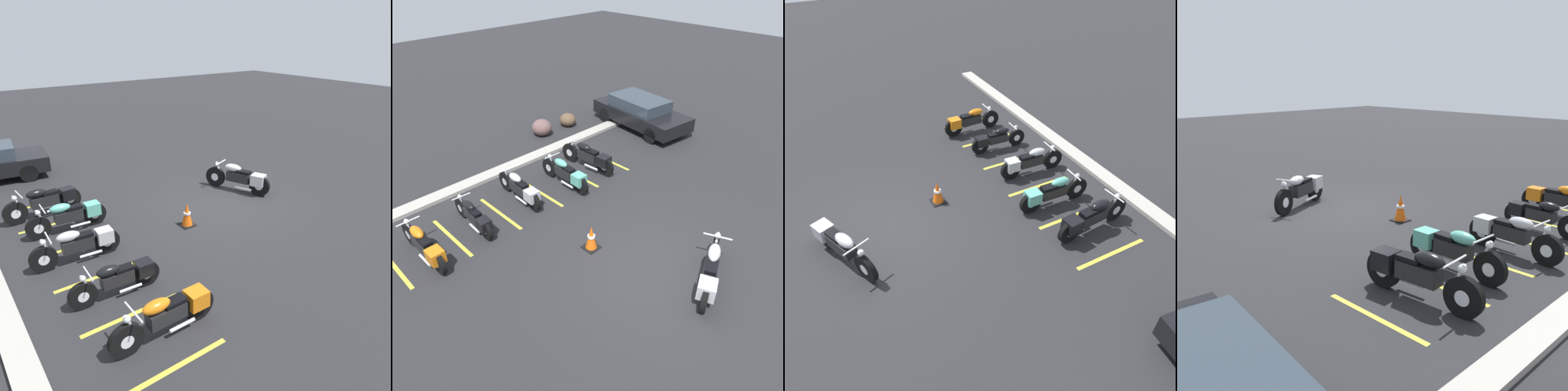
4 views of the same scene
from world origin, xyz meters
TOP-DOWN VIEW (x-y plane):
  - ground at (0.00, 0.00)m, footprint 60.00×60.00m
  - motorcycle_silver_featured at (0.47, -1.06)m, footprint 2.24×1.12m
  - parked_bike_0 at (-3.78, 4.45)m, footprint 0.61×2.19m
  - parked_bike_1 at (-2.23, 4.69)m, footprint 0.56×1.99m
  - parked_bike_2 at (-0.49, 4.89)m, footprint 0.61×2.17m
  - parked_bike_3 at (1.12, 4.56)m, footprint 0.62×2.20m
  - parked_bike_4 at (2.46, 4.82)m, footprint 0.65×2.30m
  - car_black at (6.64, 5.88)m, footprint 2.30×4.48m
  - concrete_curb at (0.00, 6.86)m, footprint 18.00×0.50m
  - landscape_rock_0 at (4.48, 8.18)m, footprint 0.91×0.93m
  - landscape_rock_1 at (3.07, 8.23)m, footprint 1.08×1.09m
  - traffic_cone at (-0.51, 1.81)m, footprint 0.40×0.40m
  - stall_line_0 at (-4.50, 4.80)m, footprint 0.10×2.10m
  - stall_line_1 at (-2.93, 4.80)m, footprint 0.10×2.10m
  - stall_line_2 at (-1.35, 4.80)m, footprint 0.10×2.10m
  - stall_line_3 at (0.22, 4.80)m, footprint 0.10×2.10m
  - stall_line_4 at (1.79, 4.80)m, footprint 0.10×2.10m
  - stall_line_5 at (3.37, 4.80)m, footprint 0.10×2.10m

SIDE VIEW (x-z plane):
  - ground at x=0.00m, z-range 0.00..0.00m
  - stall_line_0 at x=-4.50m, z-range 0.00..0.00m
  - stall_line_1 at x=-2.93m, z-range 0.00..0.00m
  - stall_line_2 at x=-1.35m, z-range 0.00..0.00m
  - stall_line_3 at x=0.22m, z-range 0.00..0.00m
  - stall_line_4 at x=1.79m, z-range 0.00..0.00m
  - stall_line_5 at x=3.37m, z-range 0.00..0.00m
  - concrete_curb at x=0.00m, z-range 0.00..0.12m
  - landscape_rock_0 at x=4.48m, z-range 0.00..0.56m
  - traffic_cone at x=-0.51m, z-range -0.02..0.68m
  - landscape_rock_1 at x=3.07m, z-range 0.00..0.68m
  - parked_bike_1 at x=-2.23m, z-range 0.02..0.81m
  - parked_bike_2 at x=-0.49m, z-range 0.03..0.88m
  - parked_bike_0 at x=-3.78m, z-range 0.03..0.89m
  - parked_bike_3 at x=1.12m, z-range 0.03..0.89m
  - parked_bike_4 at x=2.46m, z-range 0.03..0.93m
  - motorcycle_silver_featured at x=0.47m, z-range 0.03..0.96m
  - car_black at x=6.64m, z-range 0.04..1.32m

